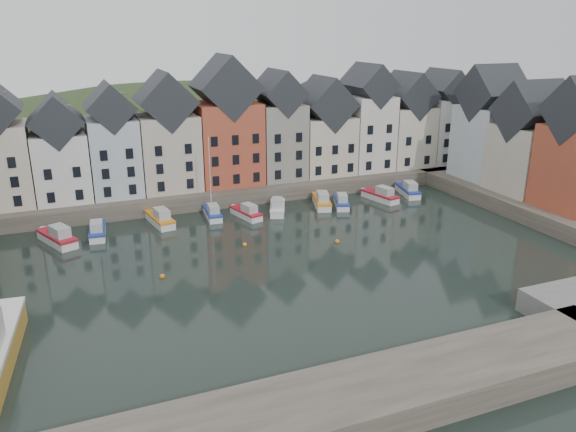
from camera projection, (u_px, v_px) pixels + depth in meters
ground at (307, 267)px, 56.86m from camera, size 260.00×260.00×0.00m
far_quay at (224, 185)px, 82.88m from camera, size 90.00×16.00×2.00m
right_quay at (559, 208)px, 72.38m from camera, size 14.00×54.00×2.00m
near_wall at (303, 415)px, 33.65m from camera, size 50.00×6.00×2.00m
hillside at (192, 245)px, 111.76m from camera, size 153.60×70.40×64.00m
far_terrace at (248, 133)px, 79.77m from camera, size 72.37×8.16×17.78m
right_terrace at (532, 141)px, 73.96m from camera, size 8.30×24.25×16.36m
mooring_buoys at (252, 253)px, 60.06m from camera, size 20.50×5.50×0.50m
boat_a at (58, 238)px, 62.80m from camera, size 4.45×6.82×2.51m
boat_b at (97, 231)px, 65.11m from camera, size 2.34×5.92×2.22m
boat_c at (160, 219)px, 69.04m from camera, size 2.93×6.54×2.42m
boat_d at (213, 213)px, 71.52m from camera, size 2.16×5.60×10.48m
boat_e at (247, 213)px, 71.61m from camera, size 2.95×5.76×2.12m
boat_f at (277, 207)px, 73.60m from camera, size 3.94×6.20×2.28m
boat_g at (322, 201)px, 76.15m from camera, size 3.72×6.50×2.38m
boat_h at (342, 202)px, 76.05m from camera, size 3.58×5.76×2.12m
boat_i at (381, 196)px, 78.69m from camera, size 3.17×6.32×2.33m
boat_j at (408, 190)px, 81.27m from camera, size 3.30×6.43×2.36m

